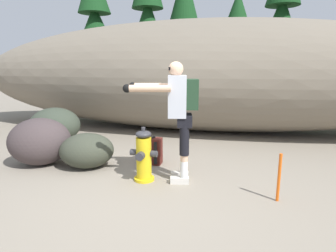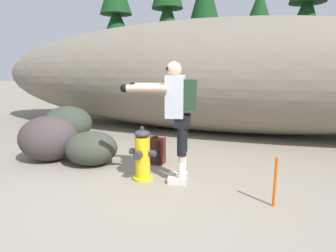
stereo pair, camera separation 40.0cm
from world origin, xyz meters
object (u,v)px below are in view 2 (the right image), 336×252
(fire_hydrant, at_px, (143,155))
(boulder_small, at_px, (68,123))
(boulder_mid, at_px, (91,148))
(spare_backpack, at_px, (156,151))
(utility_worker, at_px, (176,108))
(survey_stake, at_px, (275,182))
(boulder_large, at_px, (49,138))

(fire_hydrant, xyz_separation_m, boulder_small, (-2.53, 1.52, 0.02))
(fire_hydrant, xyz_separation_m, boulder_mid, (-1.06, 0.28, -0.08))
(spare_backpack, relative_size, boulder_small, 0.44)
(fire_hydrant, bearing_deg, spare_backpack, 97.15)
(utility_worker, distance_m, boulder_mid, 1.73)
(boulder_mid, height_order, survey_stake, survey_stake)
(boulder_large, bearing_deg, spare_backpack, 15.32)
(fire_hydrant, xyz_separation_m, survey_stake, (1.78, -0.22, -0.06))
(fire_hydrant, height_order, utility_worker, utility_worker)
(fire_hydrant, distance_m, boulder_mid, 1.10)
(boulder_mid, bearing_deg, survey_stake, -9.97)
(spare_backpack, height_order, boulder_small, boulder_small)
(survey_stake, bearing_deg, boulder_mid, 170.03)
(utility_worker, distance_m, spare_backpack, 1.19)
(fire_hydrant, distance_m, boulder_large, 1.90)
(spare_backpack, distance_m, survey_stake, 2.09)
(boulder_mid, bearing_deg, spare_backpack, 24.00)
(fire_hydrant, height_order, boulder_small, fire_hydrant)
(spare_backpack, bearing_deg, utility_worker, -137.83)
(boulder_large, bearing_deg, survey_stake, -6.88)
(boulder_large, distance_m, boulder_mid, 0.83)
(fire_hydrant, bearing_deg, utility_worker, 12.38)
(boulder_large, relative_size, survey_stake, 1.65)
(boulder_large, relative_size, boulder_mid, 1.15)
(fire_hydrant, distance_m, spare_backpack, 0.74)
(boulder_small, bearing_deg, utility_worker, -25.23)
(spare_backpack, bearing_deg, boulder_small, 71.68)
(fire_hydrant, height_order, survey_stake, fire_hydrant)
(boulder_small, bearing_deg, boulder_large, -63.47)
(boulder_mid, bearing_deg, fire_hydrant, -14.96)
(spare_backpack, relative_size, boulder_large, 0.48)
(utility_worker, bearing_deg, boulder_small, -37.09)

